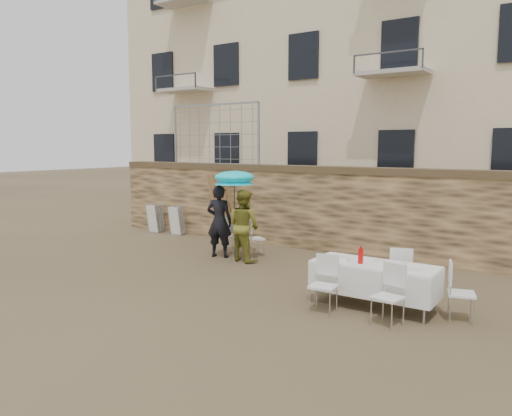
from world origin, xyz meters
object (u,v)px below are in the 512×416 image
Objects in this scene: soda_bottle at (361,256)px; chair_stack_right at (180,220)px; table_chair_front_right at (388,296)px; table_chair_back at (401,272)px; man_suit at (219,221)px; umbrella at (234,180)px; couple_chair_left at (233,235)px; table_chair_side at (462,292)px; chair_stack_left at (159,217)px; banquet_table at (375,266)px; table_chair_front_left at (323,285)px; woman_dress at (244,225)px; couple_chair_right at (255,238)px.

chair_stack_right is at bearing 154.30° from soda_bottle.
table_chair_front_right is 1.00× the size of table_chair_back.
umbrella reaches higher than man_suit.
table_chair_side is at bearing 167.79° from couple_chair_left.
soda_bottle reaches higher than couple_chair_left.
chair_stack_right is at bearing 165.09° from table_chair_front_right.
table_chair_front_right is at bearing -27.17° from chair_stack_right.
table_chair_front_right is at bearing -24.82° from chair_stack_left.
table_chair_front_left is at bearing -128.66° from banquet_table.
soda_bottle is at bearing -25.70° from chair_stack_right.
umbrella is 6.05m from table_chair_side.
couple_chair_left is at bearing -33.40° from table_chair_back.
chair_stack_right is (-7.09, 4.20, -0.02)m from table_chair_front_left.
couple_chair_left is (-0.75, 0.55, -0.39)m from woman_dress.
couple_chair_left is 1.00× the size of table_chair_front_left.
woman_dress is 1.89× the size of chair_stack_right.
chair_stack_left is at bearing -9.19° from woman_dress.
couple_chair_left is at bearing -18.24° from chair_stack_left.
couple_chair_right is 1.04× the size of chair_stack_right.
couple_chair_right is 4.50m from banquet_table.
couple_chair_left is 1.00× the size of couple_chair_right.
umbrella is 1.56m from couple_chair_right.
banquet_table is at bearing -177.40° from couple_chair_right.
man_suit is 4.38m from chair_stack_left.
umbrella reaches higher than couple_chair_left.
umbrella reaches higher than chair_stack_right.
man_suit is at bearing -31.29° from chair_stack_right.
man_suit is at bearing 158.47° from soda_bottle.
man_suit is at bearing 12.32° from woman_dress.
soda_bottle is (-0.20, -0.15, 0.17)m from banquet_table.
table_chair_side is at bearing 8.88° from soda_bottle.
table_chair_back is (4.44, -0.90, -1.47)m from umbrella.
woman_dress is 1.81× the size of table_chair_back.
umbrella is 2.15× the size of table_chair_front_right.
man_suit is at bearing 160.95° from banquet_table.
couple_chair_right is at bearing 159.11° from table_chair_front_right.
table_chair_side is at bearing 150.06° from man_suit.
chair_stack_left is (-4.69, 1.85, -0.41)m from woman_dress.
couple_chair_left is at bearing 138.59° from table_chair_front_left.
table_chair_back is at bearing -166.85° from couple_chair_right.
table_chair_side is at bearing -18.56° from chair_stack_left.
chair_stack_right reaches higher than banquet_table.
table_chair_front_left and table_chair_front_right have the same top height.
couple_chair_right is 4.43m from table_chair_front_left.
table_chair_back is 1.39m from table_chair_side.
table_chair_side is 1.04× the size of chair_stack_left.
table_chair_front_left is 1.74m from table_chair_back.
table_chair_back is at bearing -18.59° from chair_stack_right.
couple_chair_left is 4.15m from chair_stack_left.
table_chair_back is (4.84, -1.35, 0.00)m from couple_chair_left.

